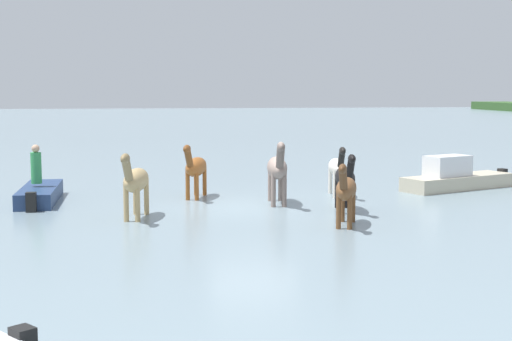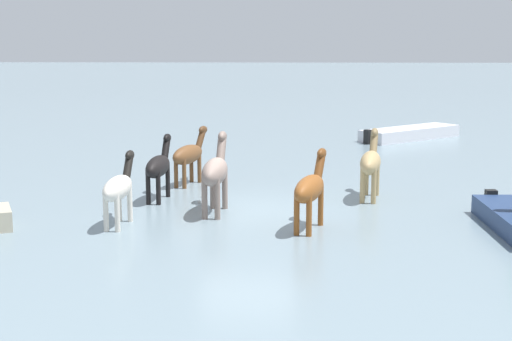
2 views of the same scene
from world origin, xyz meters
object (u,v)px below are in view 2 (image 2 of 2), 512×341
object	(u,v)px
horse_mid_herd	(371,163)
boat_skiff_near	(409,135)
horse_chestnut_trailing	(119,188)
horse_dun_straggler	(159,166)
horse_dark_mare	(189,154)
horse_gray_outer	(215,171)
horse_rear_stallion	(310,188)

from	to	relation	value
horse_mid_herd	boat_skiff_near	xyz separation A→B (m)	(12.28, -3.17, -0.84)
horse_chestnut_trailing	horse_mid_herd	bearing A→B (deg)	-57.39
horse_dun_straggler	boat_skiff_near	distance (m)	15.51
horse_dun_straggler	horse_dark_mare	distance (m)	2.26
horse_gray_outer	horse_rear_stallion	bearing A→B (deg)	-119.26
horse_dun_straggler	horse_mid_herd	bearing A→B (deg)	-80.55
horse_rear_stallion	horse_gray_outer	distance (m)	2.82
horse_rear_stallion	boat_skiff_near	size ratio (longest dim) A/B	0.48
horse_dark_mare	horse_mid_herd	bearing A→B (deg)	-88.95
horse_mid_herd	horse_rear_stallion	bearing A→B (deg)	163.98
horse_rear_stallion	boat_skiff_near	xyz separation A→B (m)	(15.70, -4.97, -0.80)
horse_rear_stallion	boat_skiff_near	distance (m)	16.49
horse_mid_herd	horse_chestnut_trailing	distance (m)	7.09
horse_rear_stallion	horse_gray_outer	size ratio (longest dim) A/B	0.90
horse_dark_mare	horse_gray_outer	bearing A→B (deg)	-142.96
horse_mid_herd	horse_gray_outer	size ratio (longest dim) A/B	0.94
horse_dun_straggler	boat_skiff_near	bearing A→B (deg)	-29.41
horse_dark_mare	boat_skiff_near	distance (m)	13.43
horse_gray_outer	horse_dark_mare	size ratio (longest dim) A/B	1.18
horse_mid_herd	boat_skiff_near	world-z (taller)	horse_mid_herd
horse_gray_outer	horse_chestnut_trailing	size ratio (longest dim) A/B	1.17
horse_mid_herd	horse_dark_mare	size ratio (longest dim) A/B	1.12
horse_chestnut_trailing	boat_skiff_near	bearing A→B (deg)	-25.80
horse_rear_stallion	horse_dun_straggler	bearing A→B (deg)	69.89
horse_gray_outer	horse_mid_herd	bearing A→B (deg)	-61.01
boat_skiff_near	horse_chestnut_trailing	bearing A→B (deg)	-160.22
horse_chestnut_trailing	horse_dark_mare	bearing A→B (deg)	-6.44
horse_gray_outer	horse_dun_straggler	xyz separation A→B (m)	(1.49, 1.68, -0.14)
horse_chestnut_trailing	horse_dark_mare	distance (m)	5.16
horse_dun_straggler	boat_skiff_near	xyz separation A→B (m)	(12.62, -8.98, -0.76)
horse_mid_herd	horse_dark_mare	bearing A→B (deg)	82.46
horse_mid_herd	horse_rear_stallion	xyz separation A→B (m)	(-3.43, 1.81, -0.04)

